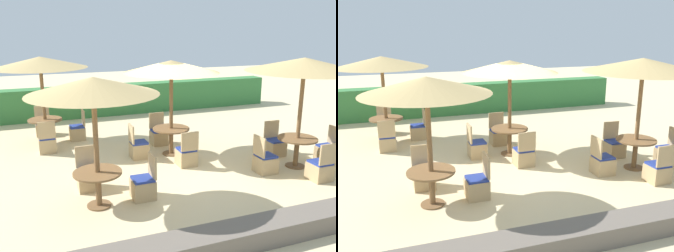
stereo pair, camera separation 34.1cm
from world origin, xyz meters
TOP-DOWN VIEW (x-y plane):
  - ground_plane at (0.00, 0.00)m, footprint 40.00×40.00m
  - hedge_row at (0.00, 6.19)m, footprint 13.00×0.70m
  - stone_border at (0.00, -3.68)m, footprint 10.00×0.56m
  - parasol_front_left at (-2.25, -1.48)m, footprint 2.45×2.45m
  - round_table_front_left at (-2.25, -1.48)m, footprint 0.95×0.95m
  - patio_chair_front_left_east at (-1.31, -1.45)m, footprint 0.46×0.46m
  - patio_chair_front_left_north at (-2.31, -0.59)m, footprint 0.46×0.46m
  - parasol_back_left at (-2.96, 3.18)m, footprint 2.70×2.70m
  - round_table_back_left at (-2.96, 3.18)m, footprint 1.00×1.00m
  - patio_chair_back_left_east at (-2.03, 3.19)m, footprint 0.46×0.46m
  - patio_chair_back_left_south at (-2.99, 2.27)m, footprint 0.46×0.46m
  - patio_chair_back_left_north at (-3.01, 4.10)m, footprint 0.46×0.46m
  - parasol_center at (0.20, 0.90)m, footprint 2.55×2.55m
  - round_table_center at (0.20, 0.90)m, footprint 1.01×1.01m
  - patio_chair_center_north at (0.18, 1.86)m, footprint 0.46×0.46m
  - patio_chair_center_west at (-0.72, 0.94)m, footprint 0.46×0.46m
  - patio_chair_center_south at (0.26, -0.05)m, footprint 0.46×0.46m
  - parasol_front_right at (2.80, -1.11)m, footprint 2.81×2.81m
  - round_table_front_right at (2.80, -1.11)m, footprint 0.97×0.97m
  - patio_chair_front_right_west at (1.84, -1.16)m, footprint 0.46×0.46m
  - patio_chair_front_right_south at (2.76, -2.00)m, footprint 0.46×0.46m
  - patio_chair_front_right_north at (2.84, -0.18)m, footprint 0.46×0.46m
  - patio_chair_front_right_east at (3.81, -1.12)m, footprint 0.46×0.46m

SIDE VIEW (x-z plane):
  - ground_plane at x=0.00m, z-range 0.00..0.00m
  - stone_border at x=0.00m, z-range 0.00..0.36m
  - patio_chair_front_left_east at x=-1.31m, z-range -0.20..0.73m
  - patio_chair_front_left_north at x=-2.31m, z-range -0.20..0.73m
  - patio_chair_back_left_east at x=-2.03m, z-range -0.20..0.73m
  - patio_chair_back_left_south at x=-2.99m, z-range -0.20..0.73m
  - patio_chair_back_left_north at x=-3.01m, z-range -0.20..0.73m
  - patio_chair_center_north at x=0.18m, z-range -0.20..0.73m
  - patio_chair_center_west at x=-0.72m, z-range -0.20..0.73m
  - patio_chair_center_south at x=0.26m, z-range -0.20..0.73m
  - patio_chair_front_right_west at x=1.84m, z-range -0.20..0.73m
  - patio_chair_front_right_south at x=2.76m, z-range -0.20..0.73m
  - patio_chair_front_right_north at x=2.84m, z-range -0.20..0.73m
  - patio_chair_front_right_east at x=3.81m, z-range -0.20..0.73m
  - round_table_front_left at x=-2.25m, z-range 0.19..0.91m
  - round_table_back_left at x=-2.96m, z-range 0.20..0.94m
  - round_table_center at x=0.20m, z-range 0.20..0.95m
  - round_table_front_right at x=2.80m, z-range 0.20..0.96m
  - hedge_row at x=0.00m, z-range 0.00..1.19m
  - parasol_front_left at x=-2.25m, z-range 1.11..3.68m
  - parasol_center at x=0.20m, z-range 1.12..3.70m
  - parasol_back_left at x=-2.96m, z-range 1.12..3.72m
  - parasol_front_right at x=2.80m, z-range 1.19..3.93m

